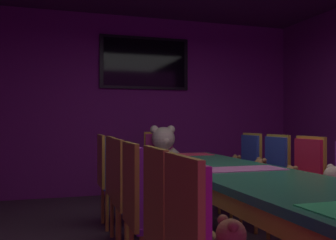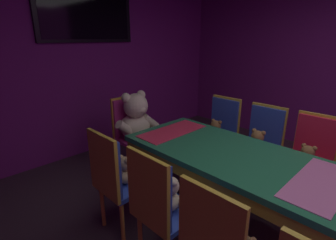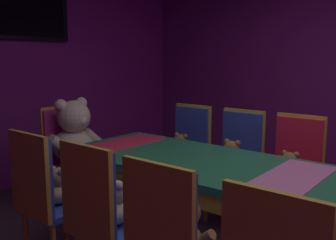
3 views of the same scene
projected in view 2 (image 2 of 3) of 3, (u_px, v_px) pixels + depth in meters
wall_back at (88, 59)px, 3.73m from camera, size 5.20×0.12×2.80m
banquet_table at (318, 194)px, 1.79m from camera, size 0.90×3.39×0.75m
teddy_left_3 at (230, 232)px, 1.53m from camera, size 0.25×0.33×0.31m
chair_left_4 at (156, 201)px, 1.80m from camera, size 0.42×0.41×0.98m
teddy_left_4 at (171, 195)px, 1.90m from camera, size 0.23×0.30×0.28m
chair_left_5 at (113, 174)px, 2.16m from camera, size 0.42×0.41×0.98m
teddy_left_5 at (126, 171)px, 2.26m from camera, size 0.21×0.28×0.26m
chair_right_3 at (312, 152)px, 2.57m from camera, size 0.42×0.41×0.98m
teddy_right_3 at (306, 159)px, 2.49m from camera, size 0.21×0.27×0.26m
chair_right_4 at (263, 139)px, 2.90m from camera, size 0.42×0.41×0.98m
teddy_right_4 at (257, 144)px, 2.81m from camera, size 0.23×0.30×0.28m
chair_right_5 at (222, 127)px, 3.29m from camera, size 0.42×0.41×0.98m
teddy_right_5 at (215, 132)px, 3.20m from camera, size 0.22×0.28×0.27m
throne_chair at (129, 126)px, 3.33m from camera, size 0.41×0.42×0.98m
king_teddy_bear at (137, 120)px, 3.18m from camera, size 0.65×0.51×0.62m
wall_tv at (86, 11)px, 3.46m from camera, size 1.42×0.06×0.82m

